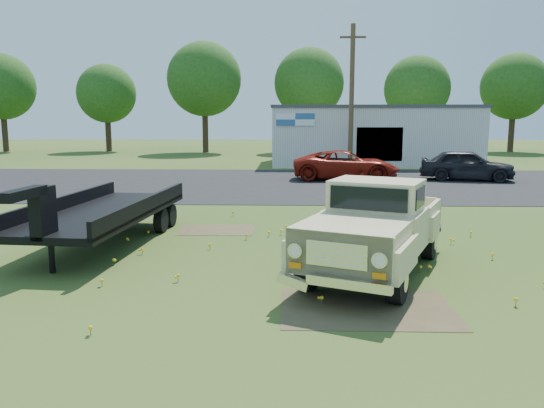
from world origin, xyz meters
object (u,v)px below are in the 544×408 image
(dark_sedan, at_px, (467,165))
(vintage_pickup_truck, at_px, (376,227))
(flatbed_trailer, at_px, (104,207))
(red_pickup, at_px, (346,165))

(dark_sedan, bearing_deg, vintage_pickup_truck, 169.35)
(flatbed_trailer, distance_m, dark_sedan, 20.59)
(vintage_pickup_truck, height_order, dark_sedan, vintage_pickup_truck)
(vintage_pickup_truck, distance_m, red_pickup, 17.43)
(vintage_pickup_truck, height_order, red_pickup, vintage_pickup_truck)
(red_pickup, bearing_deg, vintage_pickup_truck, -179.82)
(red_pickup, xyz_separation_m, dark_sedan, (6.38, -0.09, 0.04))
(vintage_pickup_truck, relative_size, red_pickup, 0.99)
(flatbed_trailer, relative_size, red_pickup, 1.28)
(vintage_pickup_truck, xyz_separation_m, flatbed_trailer, (-6.71, 2.47, -0.04))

